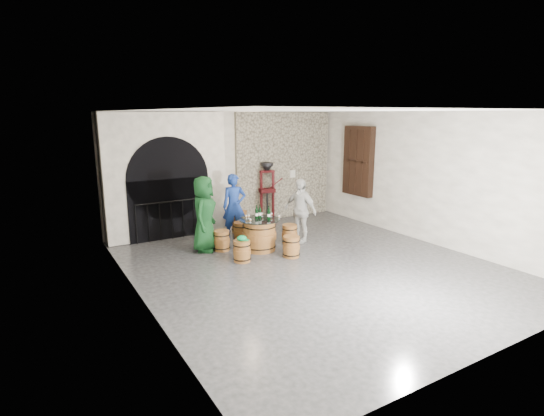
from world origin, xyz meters
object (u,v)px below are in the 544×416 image
wine_bottle_left (257,213)px  wine_bottle_center (269,214)px  barrel_table (259,235)px  wine_bottle_right (260,213)px  side_barrel (239,222)px  person_white (300,210)px  barrel_stool_left (222,241)px  barrel_stool_right (290,234)px  person_blue (234,206)px  corking_press (267,188)px  barrel_stool_far (241,232)px  person_green (204,214)px  barrel_stool_near_right (291,247)px  barrel_stool_near_left (242,251)px

wine_bottle_left → wine_bottle_center: bearing=-46.0°
barrel_table → wine_bottle_left: size_ratio=2.97×
wine_bottle_right → side_barrel: wine_bottle_right is taller
person_white → barrel_stool_left: bearing=-118.8°
barrel_stool_right → wine_bottle_left: 1.11m
person_blue → corking_press: size_ratio=0.94×
barrel_table → corking_press: corking_press is taller
barrel_stool_left → corking_press: (2.28, 1.78, 0.79)m
wine_bottle_center → barrel_stool_left: bearing=149.7°
barrel_stool_left → wine_bottle_right: wine_bottle_right is taller
barrel_stool_far → person_blue: size_ratio=0.29×
barrel_stool_right → wine_bottle_left: wine_bottle_left is taller
person_green → person_white: (2.32, -0.53, -0.08)m
barrel_stool_near_right → wine_bottle_left: (-0.39, 0.89, 0.64)m
wine_bottle_right → wine_bottle_left: bearing=-170.8°
wine_bottle_center → corking_press: (1.32, 2.34, 0.15)m
wine_bottle_left → wine_bottle_right: same height
barrel_stool_near_right → person_green: 2.15m
person_green → person_white: person_green is taller
wine_bottle_left → wine_bottle_center: same height
person_green → barrel_stool_near_right: bearing=-94.9°
barrel_stool_near_left → wine_bottle_center: wine_bottle_center is taller
barrel_stool_far → barrel_stool_near_left: bearing=-116.0°
barrel_stool_far → wine_bottle_left: bearing=-89.3°
barrel_stool_right → side_barrel: size_ratio=0.81×
person_white → wine_bottle_right: (-1.13, 0.01, 0.08)m
barrel_table → corking_press: 2.75m
barrel_stool_right → corking_press: size_ratio=0.27×
barrel_stool_near_left → barrel_stool_right: bearing=19.7°
barrel_stool_left → wine_bottle_left: size_ratio=1.47×
barrel_table → person_blue: person_blue is taller
barrel_stool_left → barrel_stool_far: size_ratio=1.00×
barrel_stool_near_left → corking_press: (2.22, 2.72, 0.79)m
barrel_stool_right → person_green: person_green is taller
corking_press → person_blue: bearing=-137.9°
person_white → corking_press: corking_press is taller
barrel_stool_near_right → side_barrel: size_ratio=0.81×
barrel_stool_near_left → wine_bottle_center: size_ratio=1.47×
person_green → wine_bottle_left: 1.22m
barrel_stool_right → wine_bottle_center: wine_bottle_center is taller
barrel_stool_right → person_green: (-2.01, 0.55, 0.64)m
barrel_stool_far → corking_press: (1.53, 1.32, 0.79)m
barrel_stool_left → barrel_stool_right: size_ratio=1.00×
barrel_stool_near_right → side_barrel: 2.43m
person_blue → wine_bottle_center: (0.23, -1.36, 0.05)m
wine_bottle_left → wine_bottle_right: (0.10, 0.02, 0.00)m
barrel_table → wine_bottle_center: bearing=-37.0°
person_green → wine_bottle_right: size_ratio=5.43×
person_white → wine_bottle_left: size_ratio=4.92×
barrel_stool_left → wine_bottle_center: size_ratio=1.47×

